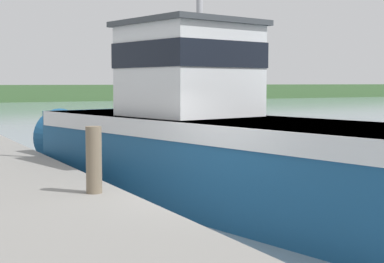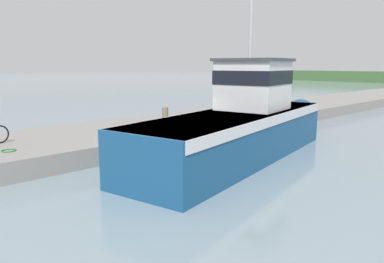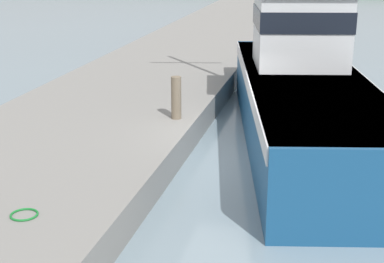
% 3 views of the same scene
% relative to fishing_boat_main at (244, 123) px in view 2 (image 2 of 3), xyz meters
% --- Properties ---
extents(ground_plane, '(320.00, 320.00, 0.00)m').
position_rel_fishing_boat_main_xyz_m(ground_plane, '(-1.38, -2.37, -1.36)').
color(ground_plane, gray).
extents(dock_pier, '(5.77, 80.00, 0.74)m').
position_rel_fishing_boat_main_xyz_m(dock_pier, '(-5.49, -2.37, -0.99)').
color(dock_pier, gray).
rests_on(dock_pier, ground_plane).
extents(fishing_boat_main, '(5.32, 13.67, 11.15)m').
position_rel_fishing_boat_main_xyz_m(fishing_boat_main, '(0.00, 0.00, 0.00)').
color(fishing_boat_main, navy).
rests_on(fishing_boat_main, ground_plane).
extents(mooring_post, '(0.27, 0.27, 1.13)m').
position_rel_fishing_boat_main_xyz_m(mooring_post, '(-3.14, -1.55, -0.06)').
color(mooring_post, '#756651').
rests_on(mooring_post, dock_pier).
extents(hose_coil, '(0.48, 0.48, 0.04)m').
position_rel_fishing_boat_main_xyz_m(hose_coil, '(-4.18, -7.78, -0.61)').
color(hose_coil, '#197A2D').
rests_on(hose_coil, dock_pier).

